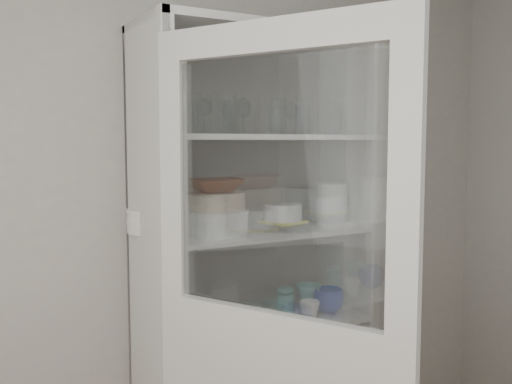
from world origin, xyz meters
TOP-DOWN VIEW (x-y plane):
  - wall_back at (0.00, 1.50)m, footprint 3.60×0.02m
  - pantry_cabinet at (0.20, 1.34)m, footprint 1.00×0.45m
  - cupboard_door at (-0.09, 0.65)m, footprint 0.45×0.82m
  - tumbler_0 at (-0.21, 1.13)m, footprint 0.07×0.07m
  - tumbler_1 at (-0.17, 1.11)m, footprint 0.08×0.08m
  - tumbler_2 at (-0.00, 1.15)m, footprint 0.09×0.09m
  - tumbler_3 at (0.32, 1.11)m, footprint 0.06×0.06m
  - tumbler_4 at (0.23, 1.15)m, footprint 0.08×0.08m
  - tumbler_5 at (0.36, 1.16)m, footprint 0.07×0.07m
  - tumbler_6 at (0.51, 1.14)m, footprint 0.10×0.10m
  - tumbler_7 at (-0.21, 1.28)m, footprint 0.07×0.07m
  - tumbler_8 at (0.09, 1.29)m, footprint 0.09×0.09m
  - tumbler_9 at (0.08, 1.28)m, footprint 0.08×0.08m
  - goblet_0 at (0.00, 1.37)m, footprint 0.07×0.07m
  - goblet_1 at (0.20, 1.39)m, footprint 0.07×0.07m
  - goblet_2 at (0.20, 1.38)m, footprint 0.08×0.08m
  - goblet_3 at (0.43, 1.36)m, footprint 0.07×0.07m
  - plate_stack_front at (-0.02, 1.21)m, footprint 0.25×0.25m
  - plate_stack_back at (-0.21, 1.39)m, footprint 0.23×0.23m
  - cream_bowl at (-0.02, 1.21)m, footprint 0.24×0.24m
  - terracotta_bowl at (-0.02, 1.21)m, footprint 0.26×0.26m
  - glass_platter at (0.31, 1.24)m, footprint 0.42×0.42m
  - yellow_trivet at (0.31, 1.24)m, footprint 0.19×0.19m
  - white_ramekin at (0.31, 1.24)m, footprint 0.20×0.20m
  - grey_bowl_stack at (0.60, 1.26)m, footprint 0.15×0.15m
  - mug_blue at (0.54, 1.20)m, footprint 0.16×0.16m
  - mug_teal at (0.50, 1.30)m, footprint 0.14×0.14m
  - mug_white at (0.40, 1.15)m, footprint 0.10×0.10m
  - teal_jar at (0.37, 1.31)m, footprint 0.08×0.08m
  - measuring_cups at (-0.14, 1.22)m, footprint 0.09×0.09m
  - white_canister at (-0.17, 1.27)m, footprint 0.12×0.12m

SIDE VIEW (x-z plane):
  - cupboard_door at x=-0.09m, z-range -0.13..1.87m
  - measuring_cups at x=-0.14m, z-range 0.86..0.90m
  - mug_white at x=0.40m, z-range 0.86..0.94m
  - teal_jar at x=0.37m, z-range 0.86..0.96m
  - mug_blue at x=0.54m, z-range 0.86..0.97m
  - mug_teal at x=0.50m, z-range 0.86..0.97m
  - white_canister at x=-0.17m, z-range 0.86..0.99m
  - pantry_cabinet at x=0.20m, z-range -0.11..1.99m
  - glass_platter at x=0.31m, z-range 1.26..1.28m
  - yellow_trivet at x=0.31m, z-range 1.28..1.29m
  - wall_back at x=0.00m, z-range 0.00..2.60m
  - plate_stack_front at x=-0.02m, z-range 1.26..1.36m
  - plate_stack_back at x=-0.21m, z-range 1.26..1.36m
  - white_ramekin at x=0.31m, z-range 1.29..1.36m
  - grey_bowl_stack at x=0.60m, z-range 1.26..1.44m
  - cream_bowl at x=-0.02m, z-range 1.36..1.43m
  - terracotta_bowl at x=-0.02m, z-range 1.43..1.48m
  - tumbler_3 at x=0.32m, z-range 1.66..1.78m
  - tumbler_7 at x=-0.21m, z-range 1.66..1.79m
  - tumbler_9 at x=0.08m, z-range 1.66..1.79m
  - tumbler_5 at x=0.36m, z-range 1.66..1.80m
  - tumbler_0 at x=-0.21m, z-range 1.66..1.80m
  - tumbler_8 at x=0.09m, z-range 1.66..1.81m
  - tumbler_4 at x=0.23m, z-range 1.66..1.81m
  - tumbler_1 at x=-0.17m, z-range 1.66..1.81m
  - tumbler_6 at x=0.51m, z-range 1.66..1.81m
  - goblet_1 at x=0.20m, z-range 1.66..1.81m
  - tumbler_2 at x=0.00m, z-range 1.66..1.81m
  - goblet_3 at x=0.43m, z-range 1.66..1.82m
  - goblet_0 at x=0.00m, z-range 1.66..1.83m
  - goblet_2 at x=0.20m, z-range 1.66..1.84m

